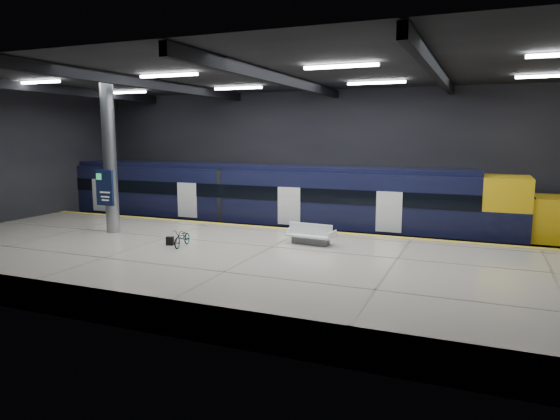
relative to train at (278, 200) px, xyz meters
The scene contains 10 objects.
ground 6.36m from the train, 65.90° to the right, with size 30.00×30.00×0.00m, color black.
room_shell 7.04m from the train, 65.90° to the right, with size 30.10×16.10×8.05m.
platform 8.50m from the train, 72.91° to the right, with size 30.00×11.00×1.10m, color #C0B6A2.
safety_strip 3.81m from the train, 48.16° to the right, with size 30.00×0.40×0.01m, color yellow.
rails 3.16m from the train, ahead, with size 30.00×1.52×0.16m.
train is the anchor object (origin of this frame).
bench 6.67m from the train, 55.61° to the right, with size 2.04×1.00×0.87m.
bicycle 7.91m from the train, 96.52° to the right, with size 0.47×1.36×0.72m, color #99999E.
pannier_bag 8.02m from the train, 100.80° to the right, with size 0.30×0.18×0.35m, color black.
info_column 8.89m from the train, 130.35° to the right, with size 0.90×0.78×6.90m.
Camera 1 is at (7.77, -19.04, 5.60)m, focal length 32.00 mm.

